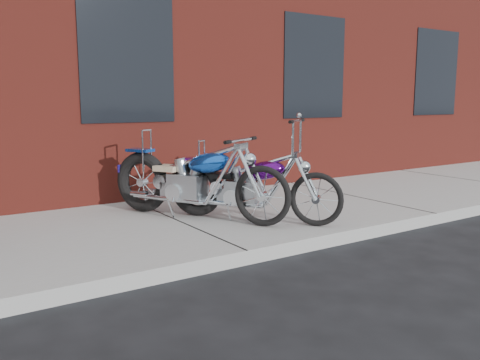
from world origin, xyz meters
TOP-DOWN VIEW (x-y plane):
  - ground at (0.00, 0.00)m, footprint 120.00×120.00m
  - sidewalk at (0.00, 1.50)m, footprint 22.00×3.00m
  - chopper_purple at (0.74, 1.05)m, footprint 1.39×1.86m
  - chopper_blue at (0.24, 1.54)m, footprint 1.33×2.23m

SIDE VIEW (x-z plane):
  - ground at x=0.00m, z-range 0.00..0.00m
  - sidewalk at x=0.00m, z-range 0.00..0.15m
  - chopper_purple at x=0.74m, z-range -0.07..1.18m
  - chopper_blue at x=0.24m, z-range 0.06..1.14m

